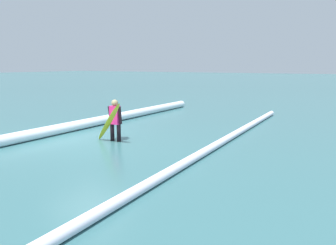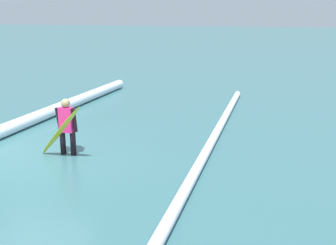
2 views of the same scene
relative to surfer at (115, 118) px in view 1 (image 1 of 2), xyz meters
The scene contains 4 objects.
ground_plane 1.20m from the surfer, 53.90° to the right, with size 181.59×181.59×0.00m, color #36686D.
surfer is the anchor object (origin of this frame).
surfboard 0.35m from the surfer, ahead, with size 0.71×1.42×1.41m.
wave_crest_midground 3.63m from the surfer, 69.79° to the left, with size 0.22×0.22×19.43m, color white.
Camera 1 is at (7.89, 7.66, 2.57)m, focal length 34.70 mm.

